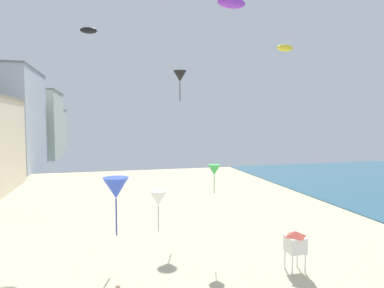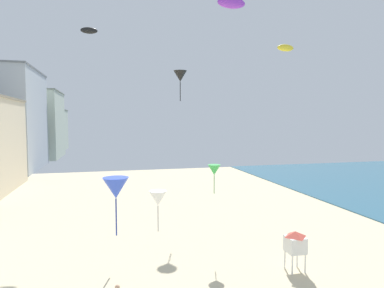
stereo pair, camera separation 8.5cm
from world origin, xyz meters
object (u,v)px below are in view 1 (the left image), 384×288
(lifeguard_stand, at_px, (295,242))
(kite_blue_delta, at_px, (116,188))
(kite_purple_parafoil, at_px, (231,3))
(kite_black_parafoil, at_px, (89,30))
(kite_yellow_parafoil, at_px, (285,48))
(kite_green_delta, at_px, (214,170))
(kite_white_delta, at_px, (158,198))
(kite_black_delta, at_px, (180,76))

(lifeguard_stand, distance_m, kite_blue_delta, 11.93)
(kite_blue_delta, distance_m, kite_purple_parafoil, 13.64)
(kite_black_parafoil, height_order, kite_yellow_parafoil, kite_black_parafoil)
(lifeguard_stand, bearing_deg, kite_green_delta, 115.45)
(lifeguard_stand, bearing_deg, kite_white_delta, 161.66)
(kite_yellow_parafoil, bearing_deg, kite_purple_parafoil, -140.85)
(kite_white_delta, bearing_deg, kite_black_delta, 72.61)
(kite_black_delta, height_order, kite_yellow_parafoil, kite_yellow_parafoil)
(kite_yellow_parafoil, bearing_deg, lifeguard_stand, -113.33)
(kite_black_parafoil, distance_m, kite_blue_delta, 18.89)
(kite_black_delta, relative_size, kite_white_delta, 1.25)
(lifeguard_stand, distance_m, kite_purple_parafoil, 15.39)
(kite_green_delta, height_order, kite_blue_delta, kite_green_delta)
(kite_black_parafoil, relative_size, kite_white_delta, 0.69)
(lifeguard_stand, bearing_deg, kite_yellow_parafoil, 50.80)
(kite_blue_delta, height_order, kite_white_delta, kite_blue_delta)
(kite_black_parafoil, relative_size, kite_purple_parafoil, 0.92)
(lifeguard_stand, relative_size, kite_white_delta, 1.08)
(kite_purple_parafoil, bearing_deg, kite_black_parafoil, 120.43)
(kite_black_parafoil, xyz_separation_m, kite_white_delta, (4.39, -16.36, -13.37))
(kite_black_parafoil, distance_m, kite_yellow_parafoil, 19.01)
(kite_yellow_parafoil, xyz_separation_m, kite_white_delta, (-11.61, -6.50, -10.45))
(kite_green_delta, height_order, kite_black_delta, kite_black_delta)
(kite_yellow_parafoil, bearing_deg, kite_green_delta, -160.80)
(kite_green_delta, distance_m, kite_white_delta, 6.30)
(lifeguard_stand, bearing_deg, kite_blue_delta, 146.55)
(lifeguard_stand, relative_size, kite_green_delta, 1.20)
(kite_yellow_parafoil, bearing_deg, kite_white_delta, -150.73)
(lifeguard_stand, relative_size, kite_yellow_parafoil, 1.74)
(kite_black_delta, xyz_separation_m, kite_white_delta, (-4.20, -13.42, -8.79))
(lifeguard_stand, distance_m, kite_green_delta, 7.23)
(kite_green_delta, xyz_separation_m, kite_purple_parafoil, (-0.00, -3.22, 10.72))
(kite_purple_parafoil, relative_size, kite_white_delta, 0.75)
(kite_green_delta, xyz_separation_m, kite_black_delta, (-0.50, 9.32, 7.92))
(kite_black_delta, height_order, kite_white_delta, kite_black_delta)
(lifeguard_stand, distance_m, kite_white_delta, 9.23)
(kite_white_delta, bearing_deg, kite_yellow_parafoil, 29.27)
(kite_black_delta, bearing_deg, kite_purple_parafoil, -87.72)
(kite_blue_delta, bearing_deg, kite_white_delta, -53.50)
(lifeguard_stand, height_order, kite_blue_delta, kite_blue_delta)
(kite_blue_delta, relative_size, kite_white_delta, 1.61)
(kite_green_delta, relative_size, kite_black_delta, 0.72)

